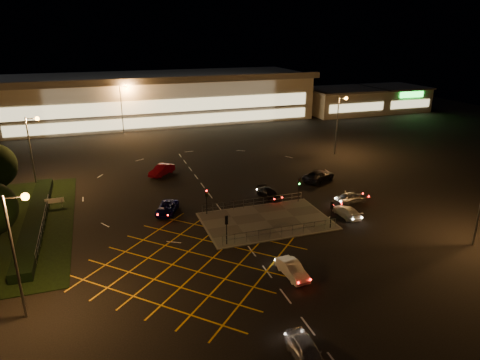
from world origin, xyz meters
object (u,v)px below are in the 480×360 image
object	(u,v)px
signal_se	(332,209)
car_circ_red	(162,170)
car_near_silver	(307,352)
signal_ne	(299,185)
car_left_blue	(167,208)
car_right_silver	(352,197)
car_east_grey	(319,176)
car_far_dkgrey	(269,194)
signal_nw	(206,196)
car_approach_white	(347,212)
signal_sw	(226,224)
car_queue_white	(292,269)

from	to	relation	value
signal_se	car_circ_red	size ratio (longest dim) A/B	0.66
signal_se	car_near_silver	xyz separation A→B (m)	(-11.75, -17.12, -1.64)
signal_ne	car_left_blue	size ratio (longest dim) A/B	0.69
car_right_silver	car_east_grey	size ratio (longest dim) A/B	0.74
signal_ne	car_right_silver	distance (m)	7.06
car_east_grey	car_left_blue	bearing A→B (deg)	72.76
signal_se	car_east_grey	world-z (taller)	signal_se
signal_ne	car_far_dkgrey	world-z (taller)	signal_ne
signal_ne	car_near_silver	xyz separation A→B (m)	(-11.75, -25.11, -1.64)
signal_nw	signal_ne	distance (m)	12.00
car_far_dkgrey	car_circ_red	size ratio (longest dim) A/B	0.90
car_approach_white	car_east_grey	bearing A→B (deg)	-104.74
signal_sw	car_far_dkgrey	world-z (taller)	signal_sw
car_near_silver	car_approach_white	world-z (taller)	car_near_silver
signal_se	car_circ_red	xyz separation A→B (m)	(-14.69, 24.49, -1.59)
car_left_blue	car_approach_white	bearing A→B (deg)	1.61
car_left_blue	car_right_silver	distance (m)	23.27
car_queue_white	car_left_blue	size ratio (longest dim) A/B	0.89
signal_ne	car_far_dkgrey	distance (m)	4.27
car_far_dkgrey	signal_se	bearing A→B (deg)	-85.03
signal_se	car_far_dkgrey	bearing A→B (deg)	-74.59
car_queue_white	signal_sw	bearing A→B (deg)	113.15
car_far_dkgrey	car_queue_white	bearing A→B (deg)	-116.73
car_left_blue	signal_se	bearing A→B (deg)	-8.44
car_far_dkgrey	car_approach_white	size ratio (longest dim) A/B	0.99
signal_sw	car_near_silver	size ratio (longest dim) A/B	0.74
signal_ne	car_right_silver	xyz separation A→B (m)	(6.51, -2.15, -1.67)
signal_sw	car_circ_red	bearing A→B (deg)	-83.74
car_circ_red	car_east_grey	size ratio (longest dim) A/B	0.86
signal_sw	signal_se	distance (m)	12.00
signal_ne	car_right_silver	world-z (taller)	signal_ne
car_circ_red	signal_nw	bearing A→B (deg)	-35.50
car_circ_red	car_east_grey	bearing A→B (deg)	19.99
car_far_dkgrey	car_right_silver	xyz separation A→B (m)	(9.42, -4.73, 0.08)
signal_sw	car_queue_white	world-z (taller)	signal_sw
car_circ_red	car_left_blue	bearing A→B (deg)	-51.43
signal_ne	car_right_silver	size ratio (longest dim) A/B	0.77
car_near_silver	car_circ_red	xyz separation A→B (m)	(-2.94, 41.61, 0.05)
signal_ne	car_left_blue	bearing A→B (deg)	172.84
signal_se	car_far_dkgrey	xyz separation A→B (m)	(-2.91, 10.57, -1.75)
signal_se	car_near_silver	size ratio (longest dim) A/B	0.74
signal_sw	car_circ_red	xyz separation A→B (m)	(-2.69, 24.49, -1.59)
signal_nw	car_right_silver	bearing A→B (deg)	-6.62
signal_sw	signal_nw	bearing A→B (deg)	-90.00
signal_sw	signal_nw	world-z (taller)	same
signal_ne	signal_sw	bearing A→B (deg)	-146.35
car_far_dkgrey	car_east_grey	size ratio (longest dim) A/B	0.77
car_near_silver	signal_se	bearing A→B (deg)	57.64
car_far_dkgrey	car_circ_red	world-z (taller)	car_circ_red
signal_sw	car_far_dkgrey	bearing A→B (deg)	-130.69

